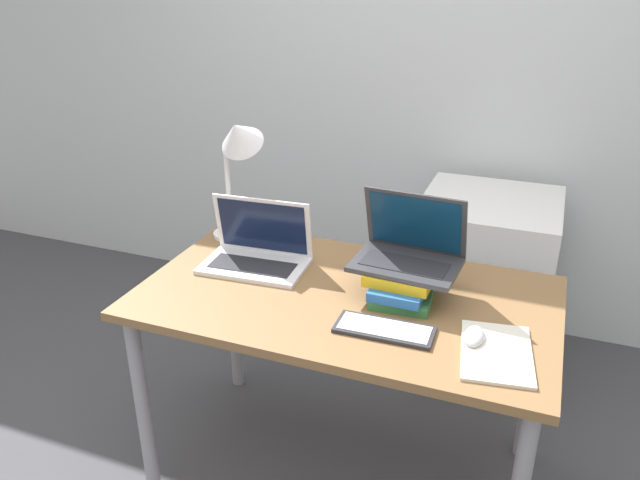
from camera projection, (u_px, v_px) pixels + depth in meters
The scene contains 10 objects.
wall_back at pixel (439, 55), 2.92m from camera, with size 8.00×0.05×2.70m.
desk at pixel (346, 316), 2.09m from camera, with size 1.36×0.78×0.76m.
laptop_left at pixel (257, 252), 2.23m from camera, with size 0.38×0.25×0.24m.
book_stack at pixel (403, 283), 2.02m from camera, with size 0.22×0.28×0.10m.
laptop_on_books at pixel (409, 250), 2.02m from camera, with size 0.35×0.25×0.24m.
wireless_keyboard at pixel (384, 329), 1.84m from camera, with size 0.30×0.13×0.01m.
mouse at pixel (474, 336), 1.79m from camera, with size 0.06×0.11×0.03m.
notepad at pixel (496, 352), 1.74m from camera, with size 0.23×0.32×0.01m.
desk_lamp at pixel (237, 148), 2.28m from camera, with size 0.23×0.20×0.52m.
mini_fridge at pixel (482, 284), 2.84m from camera, with size 0.58×0.62×0.82m.
Camera 1 is at (0.57, -1.32, 1.76)m, focal length 35.00 mm.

